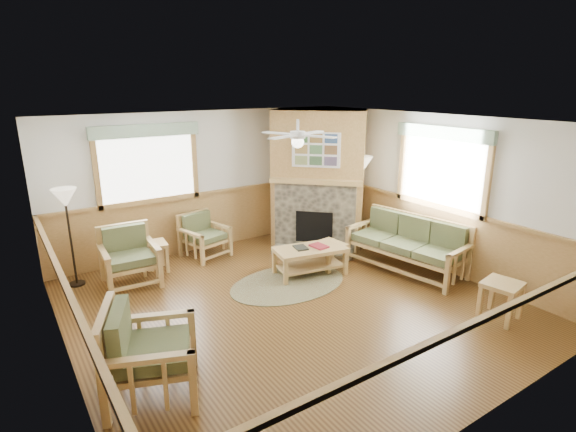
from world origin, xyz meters
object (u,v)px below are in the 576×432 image
armchair_back_right (205,236)px  coffee_table (310,261)px  sofa (406,245)px  footstool (329,255)px  end_table_chairs (153,257)px  armchair_back_left (130,257)px  floor_lamp_right (360,202)px  floor_lamp_left (70,238)px  end_table_sofa (500,301)px  armchair_left (151,351)px

armchair_back_right → coffee_table: 2.14m
sofa → coffee_table: bearing=-127.2°
sofa → footstool: 1.37m
coffee_table → end_table_chairs: end_table_chairs is taller
armchair_back_left → armchair_back_right: (1.52, 0.48, -0.06)m
end_table_chairs → floor_lamp_right: bearing=-15.2°
floor_lamp_left → floor_lamp_right: (5.10, -1.20, 0.10)m
end_table_chairs → coffee_table: bearing=-36.4°
coffee_table → floor_lamp_right: (1.65, 0.58, 0.68)m
coffee_table → footstool: size_ratio=2.36×
end_table_chairs → footstool: (2.67, -1.56, -0.04)m
coffee_table → footstool: (0.46, 0.07, -0.02)m
sofa → floor_lamp_left: floor_lamp_left is taller
armchair_back_left → end_table_sofa: (3.97, -4.03, -0.20)m
end_table_chairs → floor_lamp_left: size_ratio=0.32×
sofa → footstool: bearing=-138.8°
floor_lamp_left → floor_lamp_right: bearing=-13.3°
coffee_table → end_table_sofa: bearing=-53.3°
coffee_table → end_table_chairs: 2.75m
armchair_back_left → footstool: armchair_back_left is taller
floor_lamp_left → footstool: bearing=-23.7°
armchair_back_right → end_table_sofa: bearing=-76.5°
end_table_sofa → armchair_left: bearing=166.0°
armchair_left → sofa: bearing=-58.5°
armchair_back_left → floor_lamp_right: (4.33, -0.73, 0.45)m
footstool → floor_lamp_left: bearing=156.3°
sofa → end_table_sofa: 1.96m
armchair_back_right → floor_lamp_right: size_ratio=0.45×
end_table_chairs → floor_lamp_right: (3.86, -1.05, 0.66)m
armchair_back_left → armchair_back_right: 1.60m
sofa → end_table_chairs: bearing=-132.7°
armchair_back_left → floor_lamp_left: 0.97m
armchair_left → coffee_table: 3.62m
coffee_table → floor_lamp_right: floor_lamp_right is taller
armchair_back_left → armchair_left: (-0.56, -2.90, 0.04)m
armchair_back_left → coffee_table: (2.69, -1.31, -0.23)m
armchair_back_right → floor_lamp_right: 3.10m
floor_lamp_right → end_table_sofa: bearing=-96.3°
floor_lamp_right → footstool: bearing=-156.5°
sofa → coffee_table: (-1.51, 0.78, -0.23)m
armchair_back_left → end_table_sofa: bearing=-42.4°
sofa → armchair_back_right: bearing=-143.6°
armchair_back_left → coffee_table: bearing=-22.9°
sofa → end_table_chairs: 4.44m
coffee_table → footstool: coffee_table is taller
armchair_back_left → sofa: bearing=-23.5°
end_table_chairs → end_table_sofa: (3.50, -4.35, 0.02)m
armchair_left → end_table_chairs: armchair_left is taller
sofa → floor_lamp_right: floor_lamp_right is taller
end_table_chairs → sofa: bearing=-33.0°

